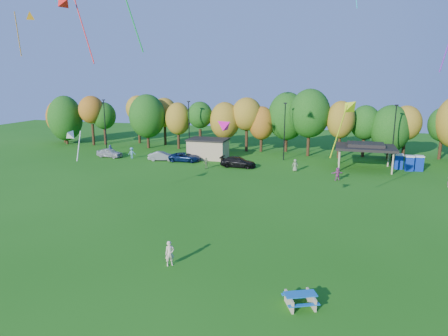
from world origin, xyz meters
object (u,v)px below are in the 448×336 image
(car_b, at_px, (162,156))
(car_c, at_px, (185,157))
(porta_potties, at_px, (409,163))
(car_a, at_px, (110,153))
(car_d, at_px, (238,162))
(picnic_table, at_px, (300,299))
(kite_flyer, at_px, (170,253))

(car_b, relative_size, car_c, 0.85)
(car_b, xyz_separation_m, car_c, (3.77, 0.34, -0.01))
(car_b, bearing_deg, porta_potties, -99.18)
(car_a, distance_m, car_b, 9.45)
(porta_potties, relative_size, car_d, 0.71)
(porta_potties, height_order, picnic_table, porta_potties)
(porta_potties, distance_m, car_a, 46.19)
(porta_potties, xyz_separation_m, kite_flyer, (-20.93, -36.60, -0.19))
(car_b, bearing_deg, picnic_table, -159.68)
(porta_potties, relative_size, car_c, 0.75)
(porta_potties, bearing_deg, car_c, -174.49)
(picnic_table, relative_size, car_d, 0.44)
(picnic_table, bearing_deg, car_d, 85.22)
(porta_potties, height_order, car_c, porta_potties)
(car_d, bearing_deg, car_a, 87.22)
(picnic_table, height_order, kite_flyer, kite_flyer)
(porta_potties, height_order, car_b, porta_potties)
(car_c, distance_m, car_d, 9.15)
(car_a, height_order, car_d, car_d)
(picnic_table, relative_size, car_a, 0.53)
(kite_flyer, height_order, car_c, kite_flyer)
(picnic_table, height_order, car_d, car_d)
(picnic_table, bearing_deg, car_a, 109.50)
(car_a, bearing_deg, car_d, -88.42)
(porta_potties, height_order, car_a, porta_potties)
(kite_flyer, xyz_separation_m, car_d, (-2.92, 31.80, -0.14))
(kite_flyer, distance_m, car_b, 36.63)
(porta_potties, bearing_deg, car_b, -174.53)
(porta_potties, distance_m, picnic_table, 40.97)
(car_c, xyz_separation_m, car_d, (9.01, -1.63, 0.07))
(kite_flyer, relative_size, car_c, 0.36)
(kite_flyer, xyz_separation_m, car_b, (-15.70, 33.10, -0.20))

